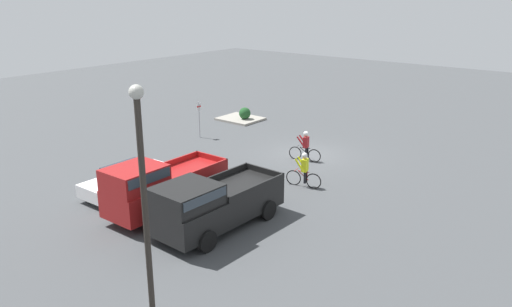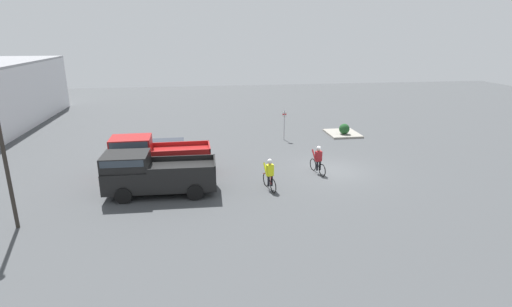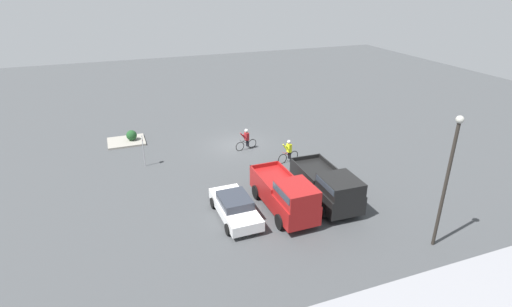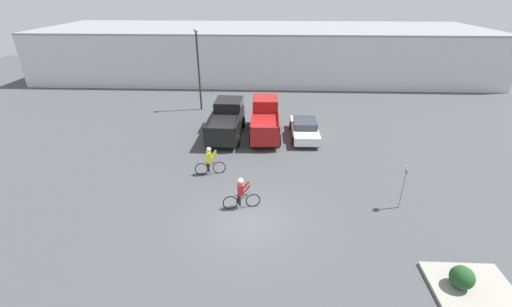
% 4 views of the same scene
% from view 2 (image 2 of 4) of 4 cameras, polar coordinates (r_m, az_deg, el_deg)
% --- Properties ---
extents(ground_plane, '(80.00, 80.00, 0.00)m').
position_cam_2_polar(ground_plane, '(24.56, 10.72, -2.34)').
color(ground_plane, '#424447').
extents(pickup_truck_0, '(2.43, 5.62, 2.20)m').
position_cam_2_polar(pickup_truck_0, '(20.95, -14.57, -2.70)').
color(pickup_truck_0, black).
rests_on(pickup_truck_0, ground_plane).
extents(pickup_truck_1, '(2.19, 5.54, 2.35)m').
position_cam_2_polar(pickup_truck_1, '(23.58, -14.38, -0.30)').
color(pickup_truck_1, maroon).
rests_on(pickup_truck_1, ground_plane).
extents(sedan_0, '(1.98, 4.47, 1.30)m').
position_cam_2_polar(sedan_0, '(26.36, -12.40, 0.43)').
color(sedan_0, white).
rests_on(sedan_0, ground_plane).
extents(cyclist_0, '(1.82, 0.55, 1.68)m').
position_cam_2_polar(cyclist_0, '(23.64, 8.86, -0.83)').
color(cyclist_0, black).
rests_on(cyclist_0, ground_plane).
extents(cyclist_1, '(1.75, 0.54, 1.72)m').
position_cam_2_polar(cyclist_1, '(20.98, 1.96, -2.94)').
color(cyclist_1, black).
rests_on(cyclist_1, ground_plane).
extents(fire_lane_sign, '(0.06, 0.30, 2.32)m').
position_cam_2_polar(fire_lane_sign, '(30.61, 4.06, 4.52)').
color(fire_lane_sign, '#9E9EA3').
rests_on(fire_lane_sign, ground_plane).
extents(lamppost, '(0.36, 0.36, 6.77)m').
position_cam_2_polar(lamppost, '(18.89, -32.66, 1.92)').
color(lamppost, '#2D2823').
rests_on(lamppost, ground_plane).
extents(curb_island, '(2.88, 2.45, 0.15)m').
position_cam_2_polar(curb_island, '(33.22, 12.25, 2.82)').
color(curb_island, gray).
rests_on(curb_island, ground_plane).
extents(shrub, '(0.83, 0.83, 0.83)m').
position_cam_2_polar(shrub, '(32.67, 12.50, 3.45)').
color(shrub, '#1E4C23').
rests_on(shrub, curb_island).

